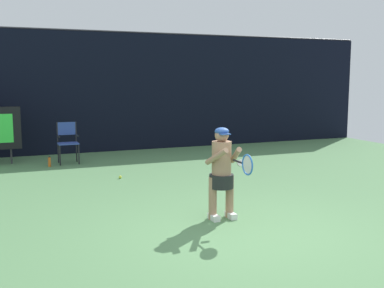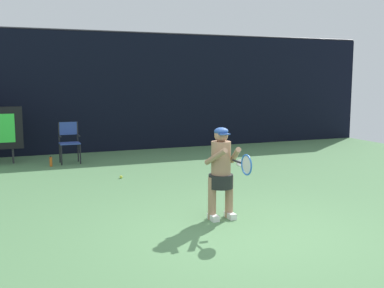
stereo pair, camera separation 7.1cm
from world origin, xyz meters
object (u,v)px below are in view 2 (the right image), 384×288
(water_bottle, at_px, (51,162))
(tennis_racket, at_px, (246,165))
(tennis_ball_loose, at_px, (121,177))
(tennis_player, at_px, (221,170))
(umpire_chair, at_px, (69,140))

(water_bottle, bearing_deg, tennis_racket, -70.64)
(tennis_ball_loose, bearing_deg, tennis_player, -77.50)
(umpire_chair, height_order, tennis_racket, tennis_racket)
(tennis_player, bearing_deg, water_bottle, 110.51)
(tennis_player, relative_size, tennis_racket, 2.44)
(tennis_racket, bearing_deg, tennis_ball_loose, 114.94)
(water_bottle, relative_size, tennis_racket, 0.44)
(water_bottle, distance_m, tennis_player, 6.10)
(tennis_ball_loose, bearing_deg, umpire_chair, 108.49)
(umpire_chair, bearing_deg, water_bottle, -146.33)
(water_bottle, height_order, tennis_racket, tennis_racket)
(tennis_player, distance_m, tennis_ball_loose, 3.75)
(tennis_ball_loose, bearing_deg, tennis_racket, -78.10)
(umpire_chair, xyz_separation_m, tennis_ball_loose, (0.82, -2.44, -0.58))
(water_bottle, xyz_separation_m, tennis_ball_loose, (1.33, -2.10, -0.09))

